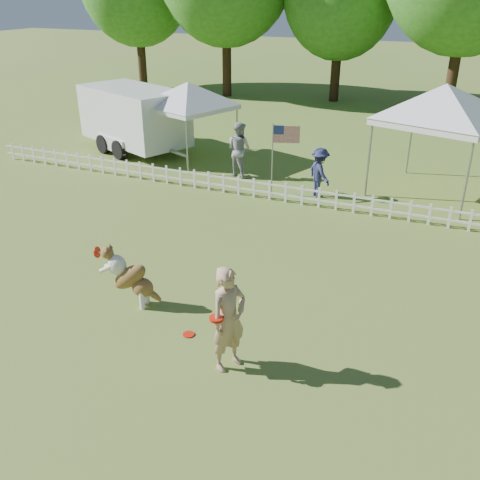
{
  "coord_description": "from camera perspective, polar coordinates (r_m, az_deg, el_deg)",
  "views": [
    {
      "loc": [
        4.5,
        -6.83,
        5.7
      ],
      "look_at": [
        0.54,
        2.0,
        1.1
      ],
      "focal_mm": 40.0,
      "sensor_mm": 36.0,
      "label": 1
    }
  ],
  "objects": [
    {
      "name": "tree_center_left",
      "position": [
        30.29,
        10.67,
        23.51
      ],
      "size": [
        6.0,
        6.0,
        9.8
      ],
      "primitive_type": null,
      "color": "#2E641C",
      "rests_on": "ground"
    },
    {
      "name": "canopy_tent_left",
      "position": [
        19.47,
        -5.41,
        12.38
      ],
      "size": [
        3.3,
        3.3,
        2.68
      ],
      "primitive_type": null,
      "rotation": [
        0.0,
        0.0,
        -0.33
      ],
      "color": "silver",
      "rests_on": "ground"
    },
    {
      "name": "frisbee_on_turf",
      "position": [
        9.85,
        -5.51,
        -9.99
      ],
      "size": [
        0.27,
        0.27,
        0.02
      ],
      "primitive_type": "cylinder",
      "rotation": [
        0.0,
        0.0,
        0.31
      ],
      "color": "red",
      "rests_on": "ground"
    },
    {
      "name": "spectator_a",
      "position": [
        17.68,
        -0.1,
        9.65
      ],
      "size": [
        1.01,
        0.88,
        1.79
      ],
      "primitive_type": "imported",
      "rotation": [
        0.0,
        0.0,
        2.89
      ],
      "color": "#97979C",
      "rests_on": "ground"
    },
    {
      "name": "canopy_tent_right",
      "position": [
        16.85,
        20.35,
        9.76
      ],
      "size": [
        3.83,
        3.83,
        3.19
      ],
      "primitive_type": null,
      "rotation": [
        0.0,
        0.0,
        -0.29
      ],
      "color": "silver",
      "rests_on": "ground"
    },
    {
      "name": "handler",
      "position": [
        8.6,
        -1.22,
        -8.43
      ],
      "size": [
        0.67,
        0.78,
        1.82
      ],
      "primitive_type": "imported",
      "rotation": [
        0.0,
        0.0,
        1.15
      ],
      "color": "tan",
      "rests_on": "ground"
    },
    {
      "name": "flag_pole",
      "position": [
        15.94,
        3.46,
        8.51
      ],
      "size": [
        0.81,
        0.34,
        2.15
      ],
      "primitive_type": null,
      "rotation": [
        0.0,
        0.0,
        0.32
      ],
      "color": "gray",
      "rests_on": "ground"
    },
    {
      "name": "picket_fence",
      "position": [
        15.52,
        5.75,
        4.92
      ],
      "size": [
        22.0,
        0.08,
        0.6
      ],
      "primitive_type": null,
      "color": "white",
      "rests_on": "ground"
    },
    {
      "name": "dog",
      "position": [
        10.59,
        -11.58,
        -3.88
      ],
      "size": [
        1.22,
        0.57,
        1.21
      ],
      "primitive_type": null,
      "rotation": [
        0.0,
        0.0,
        0.16
      ],
      "color": "brown",
      "rests_on": "ground"
    },
    {
      "name": "cargo_trailer",
      "position": [
        20.94,
        -11.19,
        12.53
      ],
      "size": [
        5.93,
        4.27,
        2.39
      ],
      "primitive_type": null,
      "rotation": [
        0.0,
        0.0,
        -0.39
      ],
      "color": "silver",
      "rests_on": "ground"
    },
    {
      "name": "spectator_b",
      "position": [
        16.05,
        8.48,
        7.14
      ],
      "size": [
        1.07,
        1.05,
        1.48
      ],
      "primitive_type": "imported",
      "rotation": [
        0.0,
        0.0,
        2.39
      ],
      "color": "navy",
      "rests_on": "ground"
    },
    {
      "name": "ground",
      "position": [
        9.97,
        -7.67,
        -9.71
      ],
      "size": [
        120.0,
        120.0,
        0.0
      ],
      "primitive_type": "plane",
      "color": "#436E22",
      "rests_on": "ground"
    }
  ]
}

